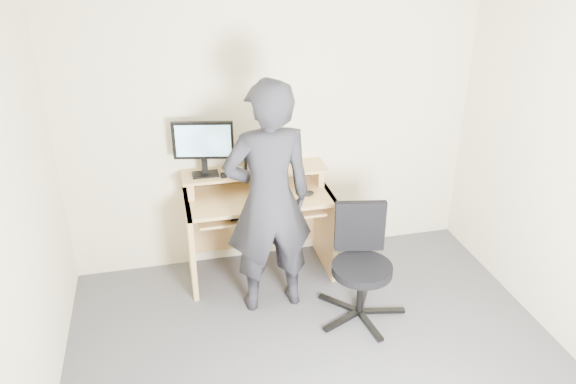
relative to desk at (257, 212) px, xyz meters
name	(u,v)px	position (x,y,z in m)	size (l,w,h in m)	color
back_wall	(274,123)	(0.20, 0.22, 0.70)	(3.50, 0.02, 2.50)	beige
desk	(257,212)	(0.00, 0.00, 0.00)	(1.20, 0.60, 0.91)	tan
monitor	(203,144)	(-0.41, 0.05, 0.64)	(0.48, 0.14, 0.46)	black
external_drive	(250,157)	(-0.03, 0.12, 0.46)	(0.07, 0.13, 0.20)	black
travel_mug	(252,159)	(-0.02, 0.07, 0.46)	(0.09, 0.09, 0.20)	silver
smartphone	(283,168)	(0.24, 0.04, 0.37)	(0.07, 0.13, 0.01)	black
charger	(224,175)	(-0.27, -0.02, 0.38)	(0.04, 0.04, 0.04)	black
headphones	(233,169)	(-0.18, 0.10, 0.37)	(0.16, 0.16, 0.02)	silver
keyboard	(254,210)	(-0.05, -0.17, 0.12)	(0.46, 0.18, 0.03)	black
mouse	(308,193)	(0.40, -0.18, 0.22)	(0.10, 0.06, 0.04)	black
office_chair	(361,259)	(0.65, -0.78, -0.07)	(0.69, 0.68, 0.87)	black
person	(269,200)	(0.00, -0.52, 0.37)	(0.67, 0.44, 1.84)	black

